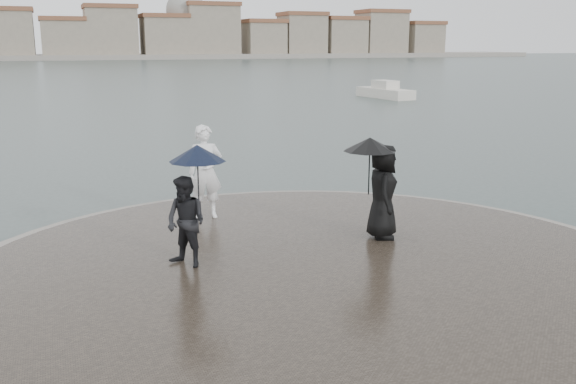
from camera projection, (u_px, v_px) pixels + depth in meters
name	position (u px, v px, depth m)	size (l,w,h in m)	color
kerb_ring	(315.00, 285.00, 10.52)	(12.50, 12.50, 0.32)	gray
quay_tip	(315.00, 284.00, 10.51)	(11.90, 11.90, 0.36)	#2D261E
statue	(205.00, 172.00, 13.65)	(0.73, 0.48, 2.00)	white
visitor_left	(189.00, 203.00, 10.66)	(1.19, 1.05, 2.04)	black
visitor_right	(380.00, 181.00, 12.20)	(1.19, 1.12, 1.95)	black
far_skyline	(35.00, 36.00, 150.88)	(260.00, 20.00, 37.00)	gray
boats	(187.00, 103.00, 39.85)	(33.39, 11.97, 1.50)	silver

